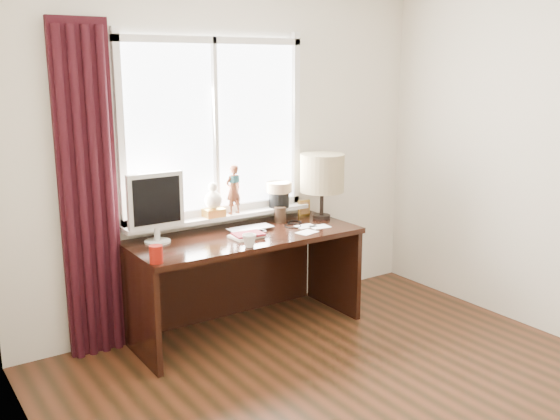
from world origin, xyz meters
TOP-DOWN VIEW (x-y plane):
  - wall_back at (0.00, 2.00)m, footprint 3.50×0.00m
  - wall_left at (-1.75, 0.00)m, footprint 0.00×4.00m
  - laptop at (-0.01, 1.70)m, footprint 0.35×0.24m
  - mug at (-0.24, 1.34)m, footprint 0.13×0.13m
  - red_cup at (-0.90, 1.37)m, footprint 0.08×0.08m
  - window at (-0.13, 1.95)m, footprint 1.52×0.23m
  - curtain at (-1.13, 1.91)m, footprint 0.38×0.09m
  - desk at (-0.10, 1.73)m, footprint 1.70×0.70m
  - monitor at (-0.71, 1.79)m, footprint 0.40×0.18m
  - notebook_stack at (-0.13, 1.55)m, footprint 0.24×0.18m
  - brush_holder at (0.32, 1.79)m, footprint 0.09×0.09m
  - icon_frame at (0.59, 1.86)m, footprint 0.10×0.04m
  - table_lamp at (0.66, 1.71)m, footprint 0.35×0.35m
  - loose_papers at (0.39, 1.50)m, footprint 0.34×0.28m
  - desk_cables at (0.25, 1.67)m, footprint 0.56×0.23m

SIDE VIEW (x-z plane):
  - desk at x=-0.10m, z-range 0.13..0.88m
  - loose_papers at x=0.39m, z-range 0.75..0.75m
  - desk_cables at x=0.25m, z-range 0.75..0.76m
  - laptop at x=-0.01m, z-range 0.75..0.78m
  - notebook_stack at x=-0.13m, z-range 0.75..0.78m
  - mug at x=-0.24m, z-range 0.75..0.84m
  - red_cup at x=-0.90m, z-range 0.75..0.86m
  - brush_holder at x=0.32m, z-range 0.69..0.94m
  - icon_frame at x=0.59m, z-range 0.75..0.88m
  - monitor at x=-0.71m, z-range 0.78..1.27m
  - table_lamp at x=0.66m, z-range 0.85..1.37m
  - curtain at x=-1.13m, z-range -0.01..2.24m
  - wall_back at x=0.00m, z-range 0.00..2.60m
  - wall_left at x=-1.75m, z-range 0.00..2.60m
  - window at x=-0.13m, z-range 0.61..2.01m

